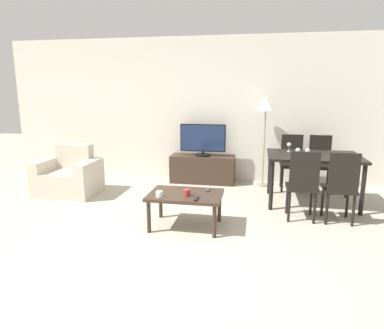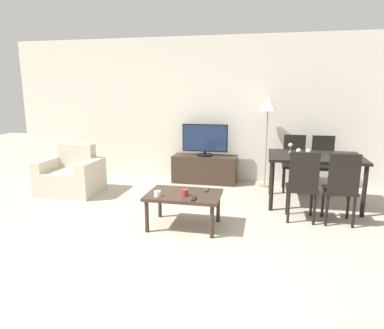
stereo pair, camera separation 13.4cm
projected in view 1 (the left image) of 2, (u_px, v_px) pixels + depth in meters
name	position (u px, v px, depth m)	size (l,w,h in m)	color
ground_plane	(142.00, 257.00, 3.60)	(18.00, 18.00, 0.00)	#B2A893
wall_back	(198.00, 110.00, 6.57)	(7.68, 0.06, 2.70)	silver
armchair	(69.00, 177.00, 5.77)	(0.97, 0.74, 0.81)	beige
tv_stand	(203.00, 169.00, 6.49)	(1.20, 0.44, 0.51)	#38281E
tv	(203.00, 140.00, 6.37)	(0.85, 0.30, 0.59)	black
coffee_table	(185.00, 197.00, 4.33)	(0.92, 0.64, 0.45)	#38281E
dining_table	(313.00, 160.00, 5.18)	(1.36, 0.93, 0.77)	black
dining_chair_near	(303.00, 183.00, 4.50)	(0.40, 0.40, 0.96)	black
dining_chair_far	(320.00, 161.00, 5.91)	(0.40, 0.40, 0.96)	black
dining_chair_near_right	(341.00, 185.00, 4.42)	(0.40, 0.40, 0.96)	black
dining_chair_far_left	(292.00, 160.00, 6.00)	(0.40, 0.40, 0.96)	black
floor_lamp	(266.00, 109.00, 6.04)	(0.32, 0.32, 1.62)	gray
remote_primary	(196.00, 199.00, 4.08)	(0.04, 0.15, 0.02)	black
remote_secondary	(208.00, 190.00, 4.44)	(0.04, 0.15, 0.02)	#38383D
cup_white_near	(187.00, 193.00, 4.21)	(0.08, 0.08, 0.08)	maroon
cup_colored_far	(159.00, 194.00, 4.17)	(0.08, 0.08, 0.07)	white
wine_glass_left	(298.00, 151.00, 4.90)	(0.07, 0.07, 0.15)	silver
wine_glass_center	(289.00, 145.00, 5.39)	(0.07, 0.07, 0.15)	silver
wine_glass_right	(308.00, 151.00, 4.86)	(0.07, 0.07, 0.15)	silver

